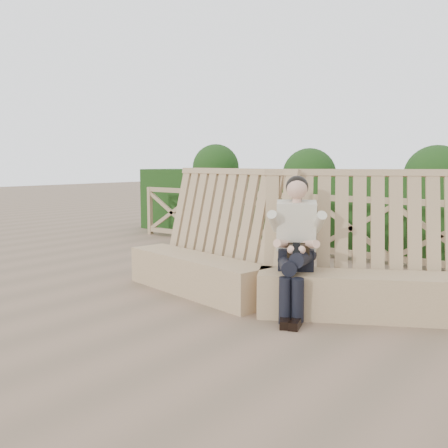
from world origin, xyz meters
The scene contains 5 objects.
ground centered at (0.00, 0.00, 0.00)m, with size 60.00×60.00×0.00m, color brown.
bench centered at (0.42, 0.49, 0.41)m, with size 4.31×1.79×1.61m.
woman centered at (0.83, 0.26, 0.81)m, with size 0.70×0.96×1.53m.
guardrail centered at (0.00, 3.50, 0.55)m, with size 10.10×0.09×1.10m.
hedge centered at (0.00, 4.70, 0.75)m, with size 12.00×1.20×1.50m, color black.
Camera 1 is at (3.59, -4.42, 1.66)m, focal length 40.00 mm.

